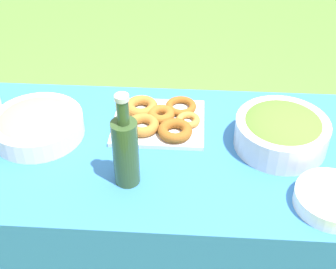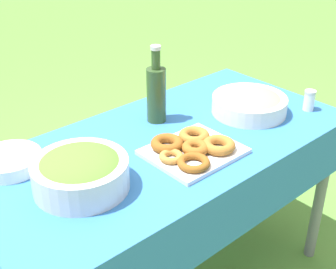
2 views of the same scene
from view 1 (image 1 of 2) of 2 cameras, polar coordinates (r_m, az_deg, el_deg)
name	(u,v)px [view 1 (image 1 of 2)]	position (r m, az deg, el deg)	size (l,w,h in m)	color
picnic_table	(161,172)	(1.64, -0.84, -4.54)	(1.49, 0.72, 0.78)	#2D6BB2
salad_bowl	(282,131)	(1.58, 13.69, 0.47)	(0.31, 0.31, 0.12)	silver
pasta_bowl	(37,124)	(1.66, -15.64, 1.24)	(0.31, 0.31, 0.09)	silver
donut_platter	(160,119)	(1.65, -0.98, 1.87)	(0.32, 0.30, 0.05)	silver
plate_stack	(332,199)	(1.44, 19.39, -7.48)	(0.22, 0.22, 0.05)	white
olive_oil_bottle	(126,150)	(1.37, -5.20, -1.86)	(0.08, 0.08, 0.32)	#2D4723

